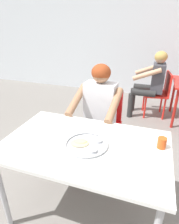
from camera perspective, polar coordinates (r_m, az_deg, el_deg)
The scene contains 9 objects.
ground_plane at distance 2.02m, azimuth 0.09°, elevation -29.04°, with size 12.00×12.00×0.05m, color slate.
back_wall at distance 4.65m, azimuth 15.93°, elevation 25.57°, with size 12.00×0.12×3.40m, color silver.
table_foreground at distance 1.56m, azimuth -1.39°, elevation -11.50°, with size 1.28×0.80×0.76m.
thali_tray at distance 1.48m, azimuth -0.91°, elevation -9.53°, with size 0.33×0.33×0.03m.
drinking_cup at distance 1.54m, azimuth 20.64°, elevation -8.47°, with size 0.07×0.07×0.09m.
chair_foreground at distance 2.39m, azimuth 4.01°, elevation -2.26°, with size 0.44×0.43×0.86m.
diner_foreground at distance 2.10m, azimuth 2.38°, elevation 0.47°, with size 0.51×0.56×1.22m.
chair_red_left at distance 3.69m, azimuth 20.12°, elevation 5.83°, with size 0.47×0.46×0.82m.
patron_background at distance 3.56m, azimuth 17.97°, elevation 9.30°, with size 0.55×0.49×1.18m.
Camera 1 is at (0.38, -1.11, 1.62)m, focal length 30.90 mm.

